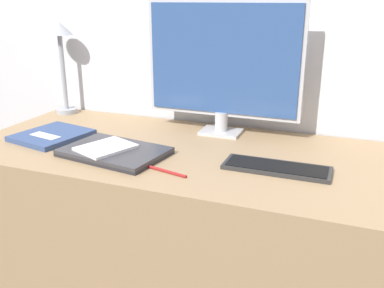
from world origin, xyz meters
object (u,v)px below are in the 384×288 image
object	(u,v)px
monitor	(223,64)
keyboard	(277,168)
laptop	(115,152)
ereader	(106,147)
pen	(168,171)
notebook	(52,135)
desk_lamp	(61,48)

from	to	relation	value
monitor	keyboard	xyz separation A→B (m)	(0.26, -0.29, -0.26)
keyboard	laptop	size ratio (longest dim) A/B	0.89
ereader	pen	size ratio (longest dim) A/B	1.56
monitor	notebook	xyz separation A→B (m)	(-0.57, -0.28, -0.25)
desk_lamp	pen	bearing A→B (deg)	-33.61
pen	notebook	bearing A→B (deg)	164.40
keyboard	pen	world-z (taller)	keyboard
ereader	notebook	size ratio (longest dim) A/B	0.75
monitor	notebook	world-z (taller)	monitor
notebook	pen	size ratio (longest dim) A/B	2.08
keyboard	ereader	xyz separation A→B (m)	(-0.55, -0.07, 0.02)
desk_lamp	notebook	distance (m)	0.46
monitor	notebook	size ratio (longest dim) A/B	2.07
monitor	pen	size ratio (longest dim) A/B	4.32
notebook	keyboard	bearing A→B (deg)	-0.75
monitor	desk_lamp	bearing A→B (deg)	176.71
pen	desk_lamp	bearing A→B (deg)	146.39
monitor	pen	world-z (taller)	monitor
keyboard	desk_lamp	distance (m)	1.09
keyboard	pen	distance (m)	0.33
monitor	ereader	size ratio (longest dim) A/B	2.77
ereader	desk_lamp	xyz separation A→B (m)	(-0.46, 0.40, 0.26)
keyboard	ereader	size ratio (longest dim) A/B	1.52
notebook	pen	world-z (taller)	notebook
keyboard	desk_lamp	world-z (taller)	desk_lamp
desk_lamp	notebook	world-z (taller)	desk_lamp
monitor	keyboard	size ratio (longest dim) A/B	1.82
notebook	pen	bearing A→B (deg)	-15.60
monitor	laptop	distance (m)	0.50
monitor	keyboard	world-z (taller)	monitor
desk_lamp	monitor	bearing A→B (deg)	-3.29
ereader	pen	xyz separation A→B (m)	(0.25, -0.06, -0.02)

